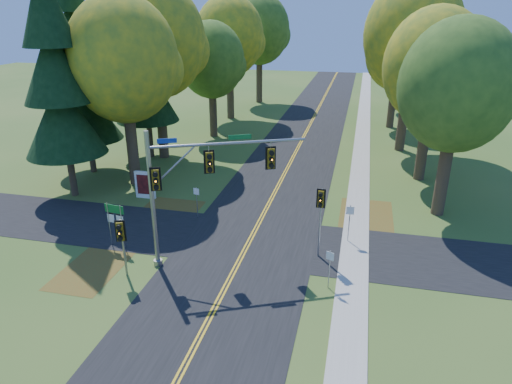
% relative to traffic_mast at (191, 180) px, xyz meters
% --- Properties ---
extents(ground, '(160.00, 160.00, 0.00)m').
position_rel_traffic_mast_xyz_m(ground, '(2.32, 1.07, -4.84)').
color(ground, '#2F541D').
rests_on(ground, ground).
extents(road_main, '(8.00, 160.00, 0.02)m').
position_rel_traffic_mast_xyz_m(road_main, '(2.32, 1.07, -4.83)').
color(road_main, black).
rests_on(road_main, ground).
extents(road_cross, '(60.00, 6.00, 0.02)m').
position_rel_traffic_mast_xyz_m(road_cross, '(2.32, 3.07, -4.83)').
color(road_cross, black).
rests_on(road_cross, ground).
extents(centerline_left, '(0.10, 160.00, 0.01)m').
position_rel_traffic_mast_xyz_m(centerline_left, '(2.22, 1.07, -4.81)').
color(centerline_left, gold).
rests_on(centerline_left, road_main).
extents(centerline_right, '(0.10, 160.00, 0.01)m').
position_rel_traffic_mast_xyz_m(centerline_right, '(2.42, 1.07, -4.81)').
color(centerline_right, gold).
rests_on(centerline_right, road_main).
extents(sidewalk_east, '(1.60, 160.00, 0.06)m').
position_rel_traffic_mast_xyz_m(sidewalk_east, '(8.52, 1.07, -4.81)').
color(sidewalk_east, '#9E998E').
rests_on(sidewalk_east, ground).
extents(leaf_patch_w_near, '(4.00, 6.00, 0.00)m').
position_rel_traffic_mast_xyz_m(leaf_patch_w_near, '(-4.18, 5.07, -4.83)').
color(leaf_patch_w_near, brown).
rests_on(leaf_patch_w_near, ground).
extents(leaf_patch_e, '(3.50, 8.00, 0.00)m').
position_rel_traffic_mast_xyz_m(leaf_patch_e, '(9.12, 7.07, -4.83)').
color(leaf_patch_e, brown).
rests_on(leaf_patch_e, ground).
extents(leaf_patch_w_far, '(3.00, 5.00, 0.00)m').
position_rel_traffic_mast_xyz_m(leaf_patch_w_far, '(-5.18, -1.93, -4.83)').
color(leaf_patch_w_far, brown).
rests_on(leaf_patch_w_far, ground).
extents(tree_w_a, '(8.00, 8.00, 14.15)m').
position_rel_traffic_mast_xyz_m(tree_w_a, '(-8.80, 10.45, 4.65)').
color(tree_w_a, '#38281C').
rests_on(tree_w_a, ground).
extents(tree_e_a, '(7.20, 7.20, 12.73)m').
position_rel_traffic_mast_xyz_m(tree_e_a, '(13.89, 9.84, 3.70)').
color(tree_e_a, '#38281C').
rests_on(tree_e_a, ground).
extents(tree_w_b, '(8.60, 8.60, 15.38)m').
position_rel_traffic_mast_xyz_m(tree_w_b, '(-9.40, 17.35, 5.53)').
color(tree_w_b, '#38281C').
rests_on(tree_w_b, ground).
extents(tree_e_b, '(7.60, 7.60, 13.33)m').
position_rel_traffic_mast_xyz_m(tree_e_b, '(13.29, 16.64, 4.06)').
color(tree_e_b, '#38281C').
rests_on(tree_e_b, ground).
extents(tree_w_c, '(6.80, 6.80, 11.91)m').
position_rel_traffic_mast_xyz_m(tree_w_c, '(-7.21, 25.54, 3.11)').
color(tree_w_c, '#38281C').
rests_on(tree_w_c, ground).
extents(tree_e_c, '(8.80, 8.80, 15.79)m').
position_rel_traffic_mast_xyz_m(tree_e_c, '(12.20, 24.76, 5.82)').
color(tree_e_c, '#38281C').
rests_on(tree_e_c, ground).
extents(tree_w_d, '(8.20, 8.20, 14.56)m').
position_rel_traffic_mast_xyz_m(tree_w_d, '(-7.80, 34.25, 4.94)').
color(tree_w_d, '#38281C').
rests_on(tree_w_d, ground).
extents(tree_e_d, '(7.00, 7.00, 12.32)m').
position_rel_traffic_mast_xyz_m(tree_e_d, '(11.59, 33.94, 3.40)').
color(tree_e_d, '#38281C').
rests_on(tree_e_d, ground).
extents(tree_w_e, '(8.40, 8.40, 14.97)m').
position_rel_traffic_mast_xyz_m(tree_w_e, '(-6.60, 45.15, 5.24)').
color(tree_w_e, '#38281C').
rests_on(tree_w_e, ground).
extents(tree_e_e, '(7.80, 7.80, 13.74)m').
position_rel_traffic_mast_xyz_m(tree_e_e, '(12.79, 44.65, 4.36)').
color(tree_e_e, '#38281C').
rests_on(tree_e_e, ground).
extents(pine_a, '(5.60, 5.60, 19.48)m').
position_rel_traffic_mast_xyz_m(pine_a, '(-12.18, 7.07, 4.35)').
color(pine_a, '#38281C').
rests_on(pine_a, ground).
extents(pine_b, '(5.60, 5.60, 17.31)m').
position_rel_traffic_mast_xyz_m(pine_b, '(-13.68, 12.07, 3.32)').
color(pine_b, '#38281C').
rests_on(pine_b, ground).
extents(pine_c, '(5.60, 5.60, 20.56)m').
position_rel_traffic_mast_xyz_m(pine_c, '(-10.68, 17.07, 4.86)').
color(pine_c, '#38281C').
rests_on(pine_c, ground).
extents(traffic_mast, '(7.59, 3.82, 7.52)m').
position_rel_traffic_mast_xyz_m(traffic_mast, '(0.00, 0.00, 0.00)').
color(traffic_mast, gray).
rests_on(traffic_mast, ground).
extents(east_signal_pole, '(0.48, 0.56, 4.17)m').
position_rel_traffic_mast_xyz_m(east_signal_pole, '(6.52, 2.00, -1.68)').
color(east_signal_pole, '#95979E').
rests_on(east_signal_pole, ground).
extents(ped_signal_pole, '(0.51, 0.60, 3.30)m').
position_rel_traffic_mast_xyz_m(ped_signal_pole, '(-3.00, -2.30, -2.38)').
color(ped_signal_pole, gray).
rests_on(ped_signal_pole, ground).
extents(route_sign_cluster, '(1.26, 0.22, 2.70)m').
position_rel_traffic_mast_xyz_m(route_sign_cluster, '(-5.06, 0.64, -2.93)').
color(route_sign_cluster, gray).
rests_on(route_sign_cluster, ground).
extents(info_kiosk, '(1.48, 0.26, 2.04)m').
position_rel_traffic_mast_xyz_m(info_kiosk, '(-6.73, 7.76, -3.82)').
color(info_kiosk, white).
rests_on(info_kiosk, ground).
extents(reg_sign_e_north, '(0.46, 0.08, 2.38)m').
position_rel_traffic_mast_xyz_m(reg_sign_e_north, '(8.08, 4.28, -3.21)').
color(reg_sign_e_north, gray).
rests_on(reg_sign_e_north, ground).
extents(reg_sign_e_south, '(0.38, 0.18, 2.12)m').
position_rel_traffic_mast_xyz_m(reg_sign_e_south, '(7.34, -0.87, -3.39)').
color(reg_sign_e_south, gray).
rests_on(reg_sign_e_south, ground).
extents(reg_sign_w, '(0.41, 0.11, 2.16)m').
position_rel_traffic_mast_xyz_m(reg_sign_w, '(-1.88, 5.45, -3.36)').
color(reg_sign_w, gray).
rests_on(reg_sign_w, ground).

